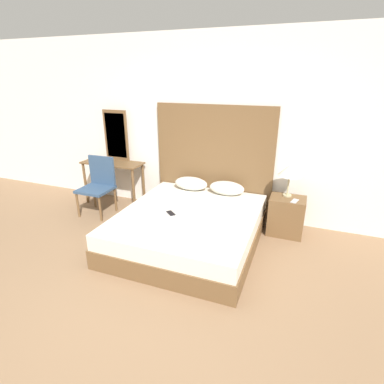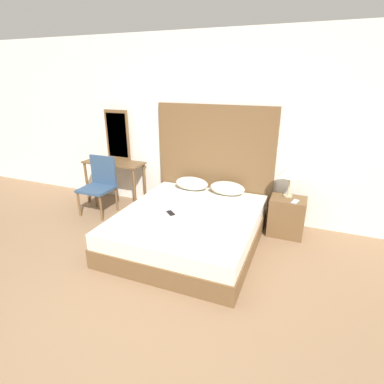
{
  "view_description": "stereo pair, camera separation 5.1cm",
  "coord_description": "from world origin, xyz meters",
  "px_view_note": "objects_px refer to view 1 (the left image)",
  "views": [
    {
      "loc": [
        1.35,
        -1.85,
        2.09
      ],
      "look_at": [
        0.05,
        1.52,
        0.69
      ],
      "focal_mm": 28.0,
      "sensor_mm": 36.0,
      "label": 1
    },
    {
      "loc": [
        1.39,
        -1.83,
        2.09
      ],
      "look_at": [
        0.05,
        1.52,
        0.69
      ],
      "focal_mm": 28.0,
      "sensor_mm": 36.0,
      "label": 2
    }
  ],
  "objects_px": {
    "nightstand": "(286,216)",
    "vanity_desk": "(113,170)",
    "chair": "(99,182)",
    "phone_on_nightstand": "(295,201)",
    "phone_on_bed": "(171,213)",
    "table_lamp": "(290,170)",
    "bed": "(189,228)"
  },
  "relations": [
    {
      "from": "nightstand",
      "to": "phone_on_nightstand",
      "type": "relative_size",
      "value": 3.32
    },
    {
      "from": "phone_on_bed",
      "to": "nightstand",
      "type": "relative_size",
      "value": 0.29
    },
    {
      "from": "bed",
      "to": "phone_on_nightstand",
      "type": "relative_size",
      "value": 12.14
    },
    {
      "from": "phone_on_bed",
      "to": "table_lamp",
      "type": "height_order",
      "value": "table_lamp"
    },
    {
      "from": "bed",
      "to": "phone_on_bed",
      "type": "height_order",
      "value": "phone_on_bed"
    },
    {
      "from": "phone_on_bed",
      "to": "chair",
      "type": "height_order",
      "value": "chair"
    },
    {
      "from": "phone_on_bed",
      "to": "vanity_desk",
      "type": "height_order",
      "value": "vanity_desk"
    },
    {
      "from": "bed",
      "to": "nightstand",
      "type": "bearing_deg",
      "value": 31.45
    },
    {
      "from": "phone_on_nightstand",
      "to": "chair",
      "type": "distance_m",
      "value": 2.98
    },
    {
      "from": "bed",
      "to": "table_lamp",
      "type": "height_order",
      "value": "table_lamp"
    },
    {
      "from": "phone_on_nightstand",
      "to": "vanity_desk",
      "type": "bearing_deg",
      "value": 177.02
    },
    {
      "from": "phone_on_nightstand",
      "to": "phone_on_bed",
      "type": "bearing_deg",
      "value": -153.39
    },
    {
      "from": "vanity_desk",
      "to": "table_lamp",
      "type": "bearing_deg",
      "value": 0.25
    },
    {
      "from": "nightstand",
      "to": "vanity_desk",
      "type": "relative_size",
      "value": 0.52
    },
    {
      "from": "nightstand",
      "to": "vanity_desk",
      "type": "xyz_separation_m",
      "value": [
        -2.87,
        0.06,
        0.33
      ]
    },
    {
      "from": "phone_on_bed",
      "to": "chair",
      "type": "bearing_deg",
      "value": 161.39
    },
    {
      "from": "vanity_desk",
      "to": "phone_on_bed",
      "type": "bearing_deg",
      "value": -30.98
    },
    {
      "from": "phone_on_nightstand",
      "to": "chair",
      "type": "height_order",
      "value": "chair"
    },
    {
      "from": "phone_on_nightstand",
      "to": "bed",
      "type": "bearing_deg",
      "value": -153.64
    },
    {
      "from": "nightstand",
      "to": "chair",
      "type": "bearing_deg",
      "value": -173.58
    },
    {
      "from": "phone_on_bed",
      "to": "nightstand",
      "type": "height_order",
      "value": "nightstand"
    },
    {
      "from": "nightstand",
      "to": "table_lamp",
      "type": "relative_size",
      "value": 1.19
    },
    {
      "from": "phone_on_nightstand",
      "to": "chair",
      "type": "xyz_separation_m",
      "value": [
        -2.97,
        -0.23,
        -0.04
      ]
    },
    {
      "from": "nightstand",
      "to": "table_lamp",
      "type": "bearing_deg",
      "value": 107.85
    },
    {
      "from": "bed",
      "to": "phone_on_bed",
      "type": "bearing_deg",
      "value": -151.91
    },
    {
      "from": "phone_on_nightstand",
      "to": "chair",
      "type": "bearing_deg",
      "value": -175.53
    },
    {
      "from": "bed",
      "to": "vanity_desk",
      "type": "xyz_separation_m",
      "value": [
        -1.7,
        0.78,
        0.39
      ]
    },
    {
      "from": "phone_on_bed",
      "to": "table_lamp",
      "type": "distance_m",
      "value": 1.7
    },
    {
      "from": "table_lamp",
      "to": "phone_on_nightstand",
      "type": "distance_m",
      "value": 0.41
    },
    {
      "from": "vanity_desk",
      "to": "chair",
      "type": "relative_size",
      "value": 1.14
    },
    {
      "from": "bed",
      "to": "phone_on_nightstand",
      "type": "distance_m",
      "value": 1.44
    },
    {
      "from": "bed",
      "to": "chair",
      "type": "xyz_separation_m",
      "value": [
        -1.71,
        0.39,
        0.29
      ]
    }
  ]
}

